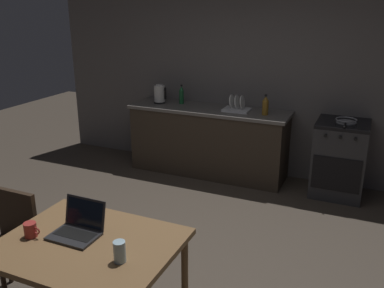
{
  "coord_description": "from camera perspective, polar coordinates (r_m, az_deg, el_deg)",
  "views": [
    {
      "loc": [
        1.52,
        -2.81,
        2.24
      ],
      "look_at": [
        -0.08,
        0.82,
        0.9
      ],
      "focal_mm": 39.07,
      "sensor_mm": 36.0,
      "label": 1
    }
  ],
  "objects": [
    {
      "name": "stove_oven",
      "position": [
        5.36,
        19.48,
        -1.89
      ],
      "size": [
        0.6,
        0.62,
        0.92
      ],
      "color": "#2D2D30",
      "rests_on": "ground_plane"
    },
    {
      "name": "back_wall",
      "position": [
        5.61,
        11.04,
        8.88
      ],
      "size": [
        6.4,
        0.1,
        2.65
      ],
      "primitive_type": "cube",
      "color": "#645F5E",
      "rests_on": "ground_plane"
    },
    {
      "name": "kitchen_counter",
      "position": [
        5.71,
        2.27,
        0.46
      ],
      "size": [
        2.16,
        0.64,
        0.92
      ],
      "color": "#382D23",
      "rests_on": "ground_plane"
    },
    {
      "name": "frying_pan",
      "position": [
        5.19,
        20.3,
        3.0
      ],
      "size": [
        0.25,
        0.42,
        0.05
      ],
      "color": "gray",
      "rests_on": "stove_oven"
    },
    {
      "name": "bottle",
      "position": [
        5.28,
        9.99,
        5.21
      ],
      "size": [
        0.08,
        0.08,
        0.26
      ],
      "color": "#8C601E",
      "rests_on": "kitchen_counter"
    },
    {
      "name": "dining_table",
      "position": [
        2.92,
        -13.93,
        -14.19
      ],
      "size": [
        1.15,
        0.91,
        0.76
      ],
      "color": "brown",
      "rests_on": "ground_plane"
    },
    {
      "name": "chair",
      "position": [
        3.61,
        -23.63,
        -11.92
      ],
      "size": [
        0.4,
        0.4,
        0.87
      ],
      "rotation": [
        0.0,
        0.0,
        -0.35
      ],
      "color": "#2D2116",
      "rests_on": "ground_plane"
    },
    {
      "name": "dish_rack",
      "position": [
        5.45,
        6.15,
        5.0
      ],
      "size": [
        0.34,
        0.26,
        0.21
      ],
      "color": "silver",
      "rests_on": "kitchen_counter"
    },
    {
      "name": "electric_kettle",
      "position": [
        5.86,
        -4.45,
        6.8
      ],
      "size": [
        0.18,
        0.16,
        0.26
      ],
      "color": "black",
      "rests_on": "kitchen_counter"
    },
    {
      "name": "ground_plane",
      "position": [
        3.9,
        -4.0,
        -16.47
      ],
      "size": [
        12.0,
        12.0,
        0.0
      ],
      "primitive_type": "plane",
      "color": "#473D33"
    },
    {
      "name": "laptop",
      "position": [
        2.97,
        -15.35,
        -11.04
      ],
      "size": [
        0.32,
        0.27,
        0.22
      ],
      "rotation": [
        0.0,
        0.0,
        -0.18
      ],
      "color": "#232326",
      "rests_on": "dining_table"
    },
    {
      "name": "drinking_glass",
      "position": [
        2.63,
        -9.86,
        -14.27
      ],
      "size": [
        0.08,
        0.08,
        0.14
      ],
      "color": "#99B7C6",
      "rests_on": "dining_table"
    },
    {
      "name": "coffee_mug",
      "position": [
        3.04,
        -21.16,
        -10.87
      ],
      "size": [
        0.12,
        0.08,
        0.1
      ],
      "color": "#9E2D28",
      "rests_on": "dining_table"
    },
    {
      "name": "bottle_b",
      "position": [
        5.8,
        -1.45,
        6.72
      ],
      "size": [
        0.06,
        0.06,
        0.27
      ],
      "color": "#19592D",
      "rests_on": "kitchen_counter"
    }
  ]
}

